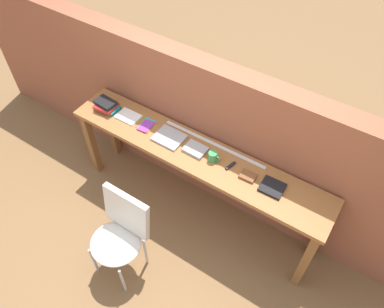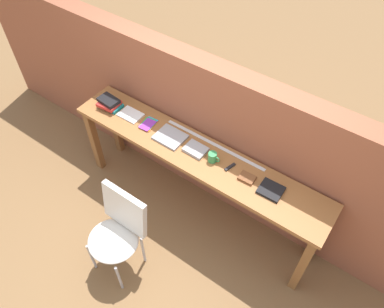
{
  "view_description": "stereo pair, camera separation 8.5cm",
  "coord_description": "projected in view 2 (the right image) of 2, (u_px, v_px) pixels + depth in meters",
  "views": [
    {
      "loc": [
        1.15,
        -1.5,
        3.32
      ],
      "look_at": [
        0.0,
        0.25,
        0.9
      ],
      "focal_mm": 35.0,
      "sensor_mm": 36.0,
      "label": 1
    },
    {
      "loc": [
        1.22,
        -1.45,
        3.32
      ],
      "look_at": [
        0.0,
        0.25,
        0.9
      ],
      "focal_mm": 35.0,
      "sensor_mm": 36.0,
      "label": 2
    }
  ],
  "objects": [
    {
      "name": "multitool_folded",
      "position": [
        230.0,
        167.0,
        3.12
      ],
      "size": [
        0.05,
        0.11,
        0.02
      ],
      "primitive_type": "cube",
      "rotation": [
        0.0,
        0.0,
        -0.26
      ],
      "color": "black",
      "rests_on": "sideboard"
    },
    {
      "name": "ruler_metal_back_edge",
      "position": [
        214.0,
        144.0,
        3.3
      ],
      "size": [
        1.01,
        0.03,
        0.0
      ],
      "primitive_type": "cube",
      "color": "silver",
      "rests_on": "sideboard"
    },
    {
      "name": "book_stack_leftmost",
      "position": [
        110.0,
        103.0,
        3.58
      ],
      "size": [
        0.22,
        0.18,
        0.1
      ],
      "color": "#19757A",
      "rests_on": "sideboard"
    },
    {
      "name": "magazine_cycling",
      "position": [
        131.0,
        115.0,
        3.54
      ],
      "size": [
        0.22,
        0.16,
        0.01
      ],
      "primitive_type": "cube",
      "rotation": [
        0.0,
        0.0,
        0.01
      ],
      "color": "white",
      "rests_on": "sideboard"
    },
    {
      "name": "chair_white_moulded",
      "position": [
        117.0,
        230.0,
        3.14
      ],
      "size": [
        0.44,
        0.45,
        0.89
      ],
      "color": "silver",
      "rests_on": "ground"
    },
    {
      "name": "book_grey_hardcover",
      "position": [
        196.0,
        149.0,
        3.24
      ],
      "size": [
        0.2,
        0.15,
        0.03
      ],
      "primitive_type": "cube",
      "rotation": [
        0.0,
        0.0,
        -0.02
      ],
      "color": "#9E9EA3",
      "rests_on": "sideboard"
    },
    {
      "name": "book_repair_rightmost",
      "position": [
        271.0,
        190.0,
        2.96
      ],
      "size": [
        0.19,
        0.18,
        0.02
      ],
      "primitive_type": "cube",
      "rotation": [
        0.0,
        0.0,
        0.03
      ],
      "color": "black",
      "rests_on": "sideboard"
    },
    {
      "name": "brick_wall_back",
      "position": [
        216.0,
        136.0,
        3.49
      ],
      "size": [
        6.0,
        0.2,
        1.57
      ],
      "primitive_type": "cube",
      "color": "#935138",
      "rests_on": "ground"
    },
    {
      "name": "leather_journal_brown",
      "position": [
        247.0,
        178.0,
        3.04
      ],
      "size": [
        0.13,
        0.11,
        0.02
      ],
      "primitive_type": "cube",
      "rotation": [
        0.0,
        0.0,
        0.04
      ],
      "color": "brown",
      "rests_on": "sideboard"
    },
    {
      "name": "book_open_centre",
      "position": [
        170.0,
        137.0,
        3.34
      ],
      "size": [
        0.26,
        0.22,
        0.02
      ],
      "primitive_type": "cube",
      "rotation": [
        0.0,
        0.0,
        -0.01
      ],
      "color": "#9E9EA3",
      "rests_on": "sideboard"
    },
    {
      "name": "mug",
      "position": [
        213.0,
        157.0,
        3.14
      ],
      "size": [
        0.11,
        0.08,
        0.09
      ],
      "color": "#338C4C",
      "rests_on": "sideboard"
    },
    {
      "name": "pamphlet_pile_colourful",
      "position": [
        148.0,
        124.0,
        3.45
      ],
      "size": [
        0.14,
        0.18,
        0.01
      ],
      "color": "#E5334C",
      "rests_on": "sideboard"
    },
    {
      "name": "sideboard",
      "position": [
        195.0,
        162.0,
        3.34
      ],
      "size": [
        2.5,
        0.44,
        0.88
      ],
      "color": "#996033",
      "rests_on": "ground"
    },
    {
      "name": "ground_plane",
      "position": [
        177.0,
        228.0,
        3.74
      ],
      "size": [
        40.0,
        40.0,
        0.0
      ],
      "primitive_type": "plane",
      "color": "brown"
    }
  ]
}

